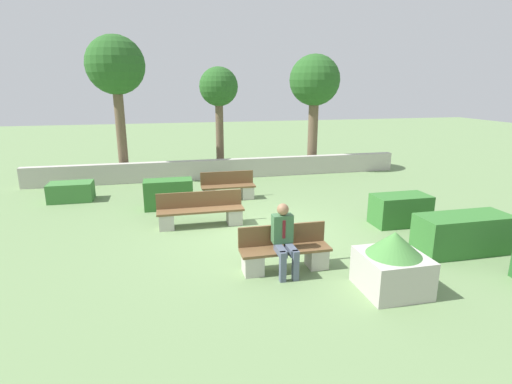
% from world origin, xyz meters
% --- Properties ---
extents(ground_plane, '(60.00, 60.00, 0.00)m').
position_xyz_m(ground_plane, '(0.00, 0.00, 0.00)').
color(ground_plane, '#6B8956').
extents(perimeter_wall, '(14.02, 0.30, 0.72)m').
position_xyz_m(perimeter_wall, '(0.00, 6.07, 0.36)').
color(perimeter_wall, '#B7B2A8').
rests_on(perimeter_wall, ground_plane).
extents(bench_front, '(1.74, 0.49, 0.84)m').
position_xyz_m(bench_front, '(-0.00, -1.94, 0.32)').
color(bench_front, brown).
rests_on(bench_front, ground_plane).
extents(bench_left_side, '(1.66, 0.49, 0.84)m').
position_xyz_m(bench_left_side, '(-0.27, 3.14, 0.31)').
color(bench_left_side, brown).
rests_on(bench_left_side, ground_plane).
extents(bench_right_side, '(2.15, 0.48, 0.84)m').
position_xyz_m(bench_right_side, '(-1.33, 0.90, 0.33)').
color(bench_right_side, brown).
rests_on(bench_right_side, ground_plane).
extents(person_seated_man, '(0.38, 0.64, 1.33)m').
position_xyz_m(person_seated_man, '(-0.06, -2.08, 0.73)').
color(person_seated_man, '#515B70').
rests_on(person_seated_man, ground_plane).
extents(hedge_block_near_left, '(1.41, 0.75, 0.77)m').
position_xyz_m(hedge_block_near_left, '(3.60, -0.14, 0.38)').
color(hedge_block_near_left, '#33702D').
rests_on(hedge_block_near_left, ground_plane).
extents(hedge_block_near_right, '(1.97, 0.79, 0.82)m').
position_xyz_m(hedge_block_near_right, '(3.89, -2.00, 0.41)').
color(hedge_block_near_right, '#33702D').
rests_on(hedge_block_near_right, ground_plane).
extents(hedge_block_mid_right, '(1.27, 0.76, 0.57)m').
position_xyz_m(hedge_block_mid_right, '(-4.98, 4.05, 0.29)').
color(hedge_block_mid_right, '#3D7A38').
rests_on(hedge_block_mid_right, ground_plane).
extents(hedge_block_far_left, '(1.36, 0.63, 0.84)m').
position_xyz_m(hedge_block_far_left, '(-2.09, 2.61, 0.42)').
color(hedge_block_far_left, '#33702D').
rests_on(hedge_block_far_left, ground_plane).
extents(planter_corner_left, '(1.04, 1.04, 1.07)m').
position_xyz_m(planter_corner_left, '(1.54, -3.15, 0.51)').
color(planter_corner_left, '#B7B2A8').
rests_on(planter_corner_left, ground_plane).
extents(tree_leftmost, '(2.04, 2.04, 5.14)m').
position_xyz_m(tree_leftmost, '(-3.63, 6.62, 4.01)').
color(tree_leftmost, brown).
rests_on(tree_leftmost, ground_plane).
extents(tree_center_left, '(1.50, 1.50, 4.14)m').
position_xyz_m(tree_center_left, '(0.06, 7.16, 3.24)').
color(tree_center_left, brown).
rests_on(tree_center_left, ground_plane).
extents(tree_center_right, '(1.99, 1.99, 4.63)m').
position_xyz_m(tree_center_right, '(3.81, 6.70, 3.51)').
color(tree_center_right, brown).
rests_on(tree_center_right, ground_plane).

